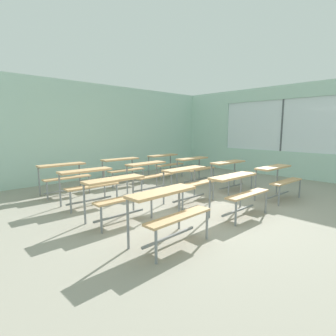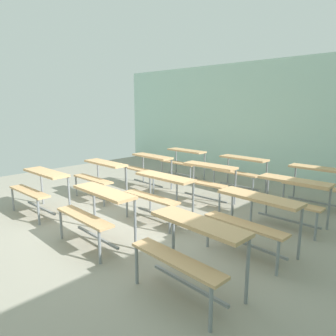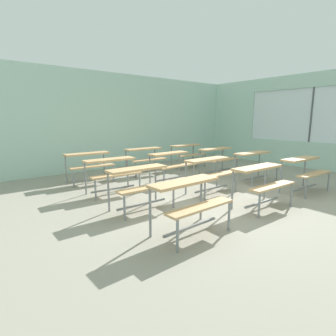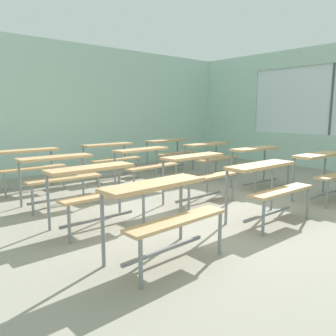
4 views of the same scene
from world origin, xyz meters
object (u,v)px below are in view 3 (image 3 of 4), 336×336
desk_bench_r2c1 (171,160)px  desk_bench_r1c2 (256,160)px  desk_bench_r2c0 (112,168)px  desk_bench_r0c2 (305,167)px  desk_bench_r2c2 (218,155)px  desk_bench_r3c2 (188,150)px  desk_bench_r3c0 (89,160)px  desk_bench_r0c0 (190,195)px  desk_bench_r3c1 (145,155)px  desk_bench_r1c0 (141,178)px  desk_bench_r0c1 (262,177)px  desk_bench_r1c1 (211,167)px

desk_bench_r2c1 → desk_bench_r1c2: bearing=-39.3°
desk_bench_r2c0 → desk_bench_r0c2: bearing=-34.9°
desk_bench_r2c2 → desk_bench_r3c2: 1.28m
desk_bench_r0c2 → desk_bench_r3c0: same height
desk_bench_r2c0 → desk_bench_r0c0: bearing=-89.7°
desk_bench_r3c0 → desk_bench_r3c1: 1.69m
desk_bench_r3c1 → desk_bench_r1c0: bearing=-123.5°
desk_bench_r1c0 → desk_bench_r2c1: size_ratio=0.98×
desk_bench_r1c2 → desk_bench_r3c2: (-0.05, 2.50, 0.00)m
desk_bench_r1c2 → desk_bench_r3c1: 3.04m
desk_bench_r0c1 → desk_bench_r2c0: size_ratio=0.99×
desk_bench_r1c2 → desk_bench_r3c1: bearing=126.6°
desk_bench_r0c2 → desk_bench_r1c0: bearing=162.1°
desk_bench_r2c1 → desk_bench_r3c2: bearing=33.5°
desk_bench_r2c0 → desk_bench_r2c2: 3.34m
desk_bench_r1c0 → desk_bench_r2c0: bearing=86.6°
desk_bench_r1c1 → desk_bench_r2c2: 2.07m
desk_bench_r1c2 → desk_bench_r2c2: (-0.03, 1.22, 0.00)m
desk_bench_r0c0 → desk_bench_r1c2: (3.44, 1.23, 0.00)m
desk_bench_r0c2 → desk_bench_r3c1: bearing=116.3°
desk_bench_r2c0 → desk_bench_r3c0: same height
desk_bench_r1c0 → desk_bench_r3c2: size_ratio=0.99×
desk_bench_r0c2 → desk_bench_r2c0: 4.18m
desk_bench_r2c1 → desk_bench_r3c1: bearing=86.3°
desk_bench_r1c0 → desk_bench_r2c2: bearing=19.2°
desk_bench_r2c2 → desk_bench_r1c1: bearing=-143.9°
desk_bench_r1c2 → desk_bench_r3c1: size_ratio=1.01×
desk_bench_r0c1 → desk_bench_r1c2: size_ratio=0.99×
desk_bench_r1c1 → desk_bench_r2c0: (-1.68, 1.30, 0.00)m
desk_bench_r0c0 → desk_bench_r2c1: 3.05m
desk_bench_r0c2 → desk_bench_r3c2: bearing=92.8°
desk_bench_r1c2 → desk_bench_r2c0: (-3.37, 1.28, 0.00)m
desk_bench_r2c1 → desk_bench_r3c0: 2.07m
desk_bench_r1c0 → desk_bench_r3c2: 4.19m
desk_bench_r0c0 → desk_bench_r2c2: same height
desk_bench_r1c2 → desk_bench_r3c0: size_ratio=1.01×
desk_bench_r2c2 → desk_bench_r3c0: (-3.35, 1.30, 0.00)m
desk_bench_r0c0 → desk_bench_r2c2: bearing=34.0°
desk_bench_r1c0 → desk_bench_r2c1: 2.13m
desk_bench_r0c0 → desk_bench_r1c0: (-0.00, 1.26, 0.00)m
desk_bench_r1c2 → desk_bench_r2c1: size_ratio=1.00×
desk_bench_r3c0 → desk_bench_r2c2: bearing=-20.0°
desk_bench_r2c1 → desk_bench_r3c2: size_ratio=1.01×
desk_bench_r0c0 → desk_bench_r3c0: same height
desk_bench_r1c1 → desk_bench_r2c1: same height
desk_bench_r0c2 → desk_bench_r1c2: size_ratio=1.00×
desk_bench_r0c2 → desk_bench_r1c0: size_ratio=1.02×
desk_bench_r1c1 → desk_bench_r2c1: bearing=90.9°
desk_bench_r1c0 → desk_bench_r2c0: size_ratio=0.98×
desk_bench_r3c2 → desk_bench_r3c0: bearing=178.1°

